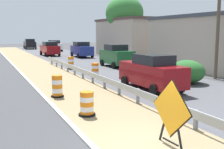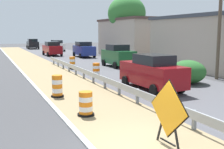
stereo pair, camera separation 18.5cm
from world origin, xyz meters
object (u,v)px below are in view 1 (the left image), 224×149
(car_lead_near_lane, at_px, (152,72))
(utility_pole_near, at_px, (218,20))
(car_trailing_near_lane, at_px, (54,46))
(car_trailing_far_lane, at_px, (50,49))
(traffic_barrel_mid, at_px, (95,70))
(car_distant_a, at_px, (82,49))
(traffic_barrel_far, at_px, (71,63))
(traffic_barrel_close, at_px, (57,87))
(warning_sign_diamond, at_px, (171,111))
(car_lead_far_lane, at_px, (30,44))
(car_mid_far_lane, at_px, (117,56))
(traffic_barrel_nearest, at_px, (87,105))

(car_lead_near_lane, height_order, utility_pole_near, utility_pole_near)
(car_trailing_near_lane, distance_m, car_trailing_far_lane, 10.08)
(car_trailing_near_lane, bearing_deg, traffic_barrel_mid, -9.27)
(car_trailing_near_lane, height_order, car_distant_a, car_distant_a)
(traffic_barrel_far, bearing_deg, traffic_barrel_close, -109.84)
(warning_sign_diamond, relative_size, car_lead_far_lane, 0.43)
(traffic_barrel_mid, relative_size, utility_pole_near, 0.13)
(car_trailing_far_lane, bearing_deg, car_mid_far_lane, -170.92)
(car_distant_a, relative_size, utility_pole_near, 0.57)
(traffic_barrel_close, relative_size, car_distant_a, 0.25)
(car_mid_far_lane, relative_size, utility_pole_near, 0.51)
(car_mid_far_lane, bearing_deg, traffic_barrel_nearest, -30.84)
(warning_sign_diamond, height_order, car_trailing_near_lane, warning_sign_diamond)
(utility_pole_near, bearing_deg, car_distant_a, 98.13)
(traffic_barrel_mid, bearing_deg, traffic_barrel_close, -127.16)
(traffic_barrel_far, relative_size, car_lead_near_lane, 0.23)
(car_trailing_far_lane, relative_size, car_distant_a, 0.96)
(car_trailing_near_lane, relative_size, car_distant_a, 0.91)
(traffic_barrel_far, xyz_separation_m, utility_pole_near, (7.93, -9.73, 3.65))
(traffic_barrel_mid, distance_m, car_mid_far_lane, 6.46)
(traffic_barrel_far, height_order, car_lead_far_lane, car_lead_far_lane)
(car_lead_near_lane, bearing_deg, traffic_barrel_close, 84.53)
(traffic_barrel_nearest, height_order, traffic_barrel_mid, traffic_barrel_mid)
(traffic_barrel_mid, xyz_separation_m, car_mid_far_lane, (4.13, 4.93, 0.62))
(traffic_barrel_mid, relative_size, car_lead_far_lane, 0.22)
(traffic_barrel_close, distance_m, car_distant_a, 23.94)
(car_distant_a, xyz_separation_m, utility_pole_near, (3.04, -21.26, 3.12))
(traffic_barrel_close, relative_size, traffic_barrel_far, 1.02)
(warning_sign_diamond, height_order, utility_pole_near, utility_pole_near)
(traffic_barrel_nearest, distance_m, car_trailing_far_lane, 30.59)
(car_mid_far_lane, bearing_deg, car_lead_near_lane, -16.26)
(traffic_barrel_mid, height_order, car_distant_a, car_distant_a)
(traffic_barrel_far, xyz_separation_m, car_lead_near_lane, (1.64, -11.09, 0.54))
(car_trailing_far_lane, xyz_separation_m, car_distant_a, (3.41, -4.07, 0.03))
(traffic_barrel_mid, bearing_deg, car_mid_far_lane, 50.00)
(car_lead_far_lane, height_order, car_mid_far_lane, car_mid_far_lane)
(car_trailing_near_lane, relative_size, car_trailing_far_lane, 0.95)
(traffic_barrel_close, bearing_deg, warning_sign_diamond, -79.11)
(traffic_barrel_close, xyz_separation_m, car_distant_a, (8.76, 22.27, 0.52))
(traffic_barrel_far, xyz_separation_m, car_lead_far_lane, (1.43, 33.90, 0.50))
(traffic_barrel_nearest, bearing_deg, car_lead_far_lane, 84.09)
(warning_sign_diamond, xyz_separation_m, car_lead_far_lane, (3.80, 52.43, -0.06))
(car_trailing_near_lane, xyz_separation_m, car_mid_far_lane, (0.16, -25.39, 0.12))
(traffic_barrel_far, bearing_deg, traffic_barrel_nearest, -103.86)
(car_lead_near_lane, distance_m, car_trailing_near_lane, 36.45)
(traffic_barrel_far, bearing_deg, car_mid_far_lane, -1.67)
(warning_sign_diamond, relative_size, car_distant_a, 0.45)
(traffic_barrel_far, xyz_separation_m, car_trailing_near_lane, (4.41, 25.26, 0.45))
(warning_sign_diamond, xyz_separation_m, car_mid_far_lane, (6.94, 18.39, 0.01))
(car_mid_far_lane, height_order, utility_pole_near, utility_pole_near)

